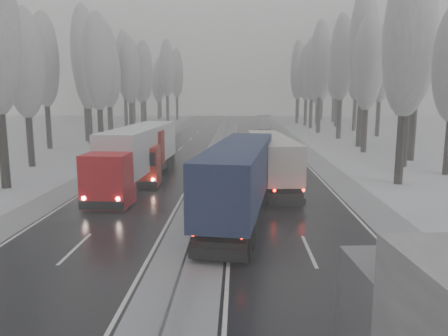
# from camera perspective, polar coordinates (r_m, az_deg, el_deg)

# --- Properties ---
(carriageway_right) EXTENTS (7.50, 200.00, 0.03)m
(carriageway_right) POSITION_cam_1_polar(r_m,az_deg,el_deg) (37.36, 6.71, -1.00)
(carriageway_right) COLOR black
(carriageway_right) RESTS_ON ground
(carriageway_left) EXTENTS (7.50, 200.00, 0.03)m
(carriageway_left) POSITION_cam_1_polar(r_m,az_deg,el_deg) (37.94, -9.30, -0.90)
(carriageway_left) COLOR black
(carriageway_left) RESTS_ON ground
(median_slush) EXTENTS (3.00, 200.00, 0.04)m
(median_slush) POSITION_cam_1_polar(r_m,az_deg,el_deg) (37.29, -1.35, -0.95)
(median_slush) COLOR #919398
(median_slush) RESTS_ON ground
(shoulder_right) EXTENTS (2.40, 200.00, 0.04)m
(shoulder_right) POSITION_cam_1_polar(r_m,az_deg,el_deg) (38.10, 14.15, -1.02)
(shoulder_right) COLOR #919398
(shoulder_right) RESTS_ON ground
(shoulder_left) EXTENTS (2.40, 200.00, 0.04)m
(shoulder_left) POSITION_cam_1_polar(r_m,az_deg,el_deg) (39.20, -16.41, -0.82)
(shoulder_left) COLOR #919398
(shoulder_left) RESTS_ON ground
(median_guardrail) EXTENTS (0.12, 200.00, 0.76)m
(median_guardrail) POSITION_cam_1_polar(r_m,az_deg,el_deg) (37.17, -1.36, -0.08)
(median_guardrail) COLOR slate
(median_guardrail) RESTS_ON ground
(tree_18) EXTENTS (3.60, 3.60, 16.58)m
(tree_18) POSITION_cam_1_polar(r_m,az_deg,el_deg) (36.04, 22.86, 15.00)
(tree_18) COLOR black
(tree_18) RESTS_ON ground
(tree_20) EXTENTS (3.60, 3.60, 15.71)m
(tree_20) POSITION_cam_1_polar(r_m,az_deg,el_deg) (44.76, 23.20, 13.09)
(tree_20) COLOR black
(tree_20) RESTS_ON ground
(tree_21) EXTENTS (3.60, 3.60, 18.62)m
(tree_21) POSITION_cam_1_polar(r_m,az_deg,el_deg) (49.44, 24.12, 14.80)
(tree_21) COLOR black
(tree_21) RESTS_ON ground
(tree_22) EXTENTS (3.60, 3.60, 15.86)m
(tree_22) POSITION_cam_1_polar(r_m,az_deg,el_deg) (54.38, 18.29, 12.75)
(tree_22) COLOR black
(tree_22) RESTS_ON ground
(tree_23) EXTENTS (3.60, 3.60, 13.55)m
(tree_23) POSITION_cam_1_polar(r_m,az_deg,el_deg) (60.09, 22.99, 10.73)
(tree_23) COLOR black
(tree_23) RESTS_ON ground
(tree_24) EXTENTS (3.60, 3.60, 20.49)m
(tree_24) POSITION_cam_1_polar(r_m,az_deg,el_deg) (60.06, 17.78, 15.26)
(tree_24) COLOR black
(tree_24) RESTS_ON ground
(tree_25) EXTENTS (3.60, 3.60, 19.44)m
(tree_25) POSITION_cam_1_polar(r_m,az_deg,el_deg) (65.90, 22.75, 13.87)
(tree_25) COLOR black
(tree_25) RESTS_ON ground
(tree_26) EXTENTS (3.60, 3.60, 18.78)m
(tree_26) POSITION_cam_1_polar(r_m,az_deg,el_deg) (69.79, 15.13, 13.66)
(tree_26) COLOR black
(tree_26) RESTS_ON ground
(tree_27) EXTENTS (3.60, 3.60, 17.62)m
(tree_27) POSITION_cam_1_polar(r_m,az_deg,el_deg) (75.46, 19.82, 12.54)
(tree_27) COLOR black
(tree_27) RESTS_ON ground
(tree_28) EXTENTS (3.60, 3.60, 19.62)m
(tree_28) POSITION_cam_1_polar(r_m,az_deg,el_deg) (80.02, 12.49, 13.60)
(tree_28) COLOR black
(tree_28) RESTS_ON ground
(tree_29) EXTENTS (3.60, 3.60, 18.11)m
(tree_29) POSITION_cam_1_polar(r_m,az_deg,el_deg) (85.45, 16.95, 12.50)
(tree_29) COLOR black
(tree_29) RESTS_ON ground
(tree_30) EXTENTS (3.60, 3.60, 17.86)m
(tree_30) POSITION_cam_1_polar(r_m,az_deg,el_deg) (89.58, 11.45, 12.48)
(tree_30) COLOR black
(tree_30) RESTS_ON ground
(tree_31) EXTENTS (3.60, 3.60, 18.58)m
(tree_31) POSITION_cam_1_polar(r_m,az_deg,el_deg) (94.65, 14.67, 12.48)
(tree_31) COLOR black
(tree_31) RESTS_ON ground
(tree_32) EXTENTS (3.60, 3.60, 17.33)m
(tree_32) POSITION_cam_1_polar(r_m,az_deg,el_deg) (96.99, 10.74, 12.08)
(tree_32) COLOR black
(tree_32) RESTS_ON ground
(tree_33) EXTENTS (3.60, 3.60, 14.33)m
(tree_33) POSITION_cam_1_polar(r_m,az_deg,el_deg) (101.38, 12.14, 10.84)
(tree_33) COLOR black
(tree_33) RESTS_ON ground
(tree_34) EXTENTS (3.60, 3.60, 17.63)m
(tree_34) POSITION_cam_1_polar(r_m,az_deg,el_deg) (103.90, 9.64, 12.05)
(tree_34) COLOR black
(tree_34) RESTS_ON ground
(tree_35) EXTENTS (3.60, 3.60, 18.25)m
(tree_35) POSITION_cam_1_polar(r_m,az_deg,el_deg) (109.42, 14.25, 11.98)
(tree_35) COLOR black
(tree_35) RESTS_ON ground
(tree_36) EXTENTS (3.60, 3.60, 20.23)m
(tree_36) POSITION_cam_1_polar(r_m,az_deg,el_deg) (113.89, 9.66, 12.67)
(tree_36) COLOR black
(tree_36) RESTS_ON ground
(tree_37) EXTENTS (3.60, 3.60, 16.37)m
(tree_37) POSITION_cam_1_polar(r_m,az_deg,el_deg) (118.84, 12.76, 11.25)
(tree_37) COLOR black
(tree_37) RESTS_ON ground
(tree_38) EXTENTS (3.60, 3.60, 17.97)m
(tree_38) POSITION_cam_1_polar(r_m,az_deg,el_deg) (124.51, 9.77, 11.74)
(tree_38) COLOR black
(tree_38) RESTS_ON ground
(tree_39) EXTENTS (3.60, 3.60, 16.19)m
(tree_39) POSITION_cam_1_polar(r_m,az_deg,el_deg) (128.84, 10.77, 11.13)
(tree_39) COLOR black
(tree_39) RESTS_ON ground
(tree_60) EXTENTS (3.60, 3.60, 14.84)m
(tree_60) POSITION_cam_1_polar(r_m,az_deg,el_deg) (45.42, -24.60, 12.23)
(tree_60) COLOR black
(tree_60) RESTS_ON ground
(tree_62) EXTENTS (3.60, 3.60, 16.04)m
(tree_62) POSITION_cam_1_polar(r_m,az_deg,el_deg) (52.91, -16.19, 13.07)
(tree_62) COLOR black
(tree_62) RESTS_ON ground
(tree_63) EXTENTS (3.60, 3.60, 16.88)m
(tree_63) POSITION_cam_1_polar(r_m,az_deg,el_deg) (59.48, -22.44, 12.84)
(tree_63) COLOR black
(tree_63) RESTS_ON ground
(tree_64) EXTENTS (3.60, 3.60, 15.42)m
(tree_64) POSITION_cam_1_polar(r_m,az_deg,el_deg) (62.76, -17.43, 12.06)
(tree_64) COLOR black
(tree_64) RESTS_ON ground
(tree_65) EXTENTS (3.60, 3.60, 19.48)m
(tree_65) POSITION_cam_1_polar(r_m,az_deg,el_deg) (67.29, -17.89, 14.07)
(tree_65) COLOR black
(tree_65) RESTS_ON ground
(tree_66) EXTENTS (3.60, 3.60, 15.23)m
(tree_66) POSITION_cam_1_polar(r_m,az_deg,el_deg) (71.90, -14.79, 11.74)
(tree_66) COLOR black
(tree_66) RESTS_ON ground
(tree_67) EXTENTS (3.60, 3.60, 17.09)m
(tree_67) POSITION_cam_1_polar(r_m,az_deg,el_deg) (76.18, -14.98, 12.50)
(tree_67) COLOR black
(tree_67) RESTS_ON ground
(tree_68) EXTENTS (3.60, 3.60, 16.65)m
(tree_68) POSITION_cam_1_polar(r_m,az_deg,el_deg) (78.05, -12.24, 12.32)
(tree_68) COLOR black
(tree_68) RESTS_ON ground
(tree_69) EXTENTS (3.60, 3.60, 19.35)m
(tree_69) POSITION_cam_1_polar(r_m,az_deg,el_deg) (83.27, -14.93, 13.22)
(tree_69) COLOR black
(tree_69) RESTS_ON ground
(tree_70) EXTENTS (3.60, 3.60, 17.09)m
(tree_70) POSITION_cam_1_polar(r_m,az_deg,el_deg) (87.82, -10.47, 12.25)
(tree_70) COLOR black
(tree_70) RESTS_ON ground
(tree_71) EXTENTS (3.60, 3.60, 19.61)m
(tree_71) POSITION_cam_1_polar(r_m,az_deg,el_deg) (92.89, -12.91, 13.01)
(tree_71) COLOR black
(tree_71) RESTS_ON ground
(tree_72) EXTENTS (3.60, 3.60, 15.11)m
(tree_72) POSITION_cam_1_polar(r_m,az_deg,el_deg) (97.45, -10.78, 11.23)
(tree_72) COLOR black
(tree_72) RESTS_ON ground
(tree_73) EXTENTS (3.60, 3.60, 17.22)m
(tree_73) POSITION_cam_1_polar(r_m,az_deg,el_deg) (102.04, -11.93, 11.88)
(tree_73) COLOR black
(tree_73) RESTS_ON ground
(tree_74) EXTENTS (3.60, 3.60, 19.68)m
(tree_74) POSITION_cam_1_polar(r_m,az_deg,el_deg) (107.44, -7.50, 12.72)
(tree_74) COLOR black
(tree_74) RESTS_ON ground
(tree_75) EXTENTS (3.60, 3.60, 18.60)m
(tree_75) POSITION_cam_1_polar(r_m,az_deg,el_deg) (113.12, -11.82, 12.10)
(tree_75) COLOR black
(tree_75) RESTS_ON ground
(tree_76) EXTENTS (3.60, 3.60, 18.55)m
(tree_76) POSITION_cam_1_polar(r_m,az_deg,el_deg) (116.53, -6.22, 12.15)
(tree_76) COLOR black
(tree_76) RESTS_ON ground
(tree_77) EXTENTS (3.60, 3.60, 14.32)m
(tree_77) POSITION_cam_1_polar(r_m,az_deg,el_deg) (121.29, -8.60, 10.73)
(tree_77) COLOR black
(tree_77) RESTS_ON ground
(tree_78) EXTENTS (3.60, 3.60, 19.55)m
(tree_78) POSITION_cam_1_polar(r_m,az_deg,el_deg) (123.59, -7.44, 12.28)
(tree_78) COLOR black
(tree_78) RESTS_ON ground
(tree_79) EXTENTS (3.60, 3.60, 17.07)m
(tree_79) POSITION_cam_1_polar(r_m,az_deg,el_deg) (127.94, -8.38, 11.46)
(tree_79) COLOR black
(tree_79) RESTS_ON ground
(truck_blue_box) EXTENTS (4.74, 16.68, 4.24)m
(truck_blue_box) POSITION_cam_1_polar(r_m,az_deg,el_deg) (24.60, 2.33, -0.71)
(truck_blue_box) COLOR #1B2744
(truck_blue_box) RESTS_ON ground
(truck_cream_box) EXTENTS (3.54, 14.83, 3.77)m
(truck_cream_box) POSITION_cam_1_polar(r_m,az_deg,el_deg) (33.53, 5.93, 1.57)
(truck_cream_box) COLOR beige
(truck_cream_box) RESTS_ON ground
(box_truck_distant) EXTENTS (3.30, 8.06, 2.92)m
(box_truck_distant) POSITION_cam_1_polar(r_m,az_deg,el_deg) (87.29, 5.31, 6.12)
(box_truck_distant) COLOR silver
(box_truck_distant) RESTS_ON ground
(truck_red_white) EXTENTS (3.44, 17.19, 4.38)m
(truck_red_white) POSITION_cam_1_polar(r_m,az_deg,el_deg) (33.62, -11.21, 2.07)
(truck_red_white) COLOR red
(truck_red_white) RESTS_ON ground
(truck_red_red) EXTENTS (3.33, 15.67, 3.99)m
(truck_red_red) POSITION_cam_1_polar(r_m,az_deg,el_deg) (39.49, -9.09, 2.92)
(truck_red_red) COLOR #AF160A
(truck_red_red) RESTS_ON ground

